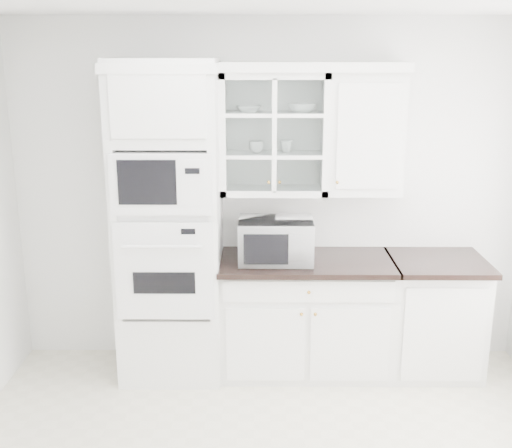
{
  "coord_description": "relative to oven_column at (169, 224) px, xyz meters",
  "views": [
    {
      "loc": [
        -0.07,
        -3.19,
        2.46
      ],
      "look_at": [
        -0.1,
        1.05,
        1.3
      ],
      "focal_mm": 45.0,
      "sensor_mm": 36.0,
      "label": 1
    }
  ],
  "objects": [
    {
      "name": "upper_cabinet_glass",
      "position": [
        0.78,
        0.17,
        0.65
      ],
      "size": [
        0.8,
        0.33,
        0.9
      ],
      "color": "white",
      "rests_on": "room_shell"
    },
    {
      "name": "crown_molding",
      "position": [
        0.68,
        0.14,
        1.14
      ],
      "size": [
        2.14,
        0.38,
        0.07
      ],
      "primitive_type": "cube",
      "color": "white",
      "rests_on": "room_shell"
    },
    {
      "name": "cup_b",
      "position": [
        0.87,
        0.18,
        0.56
      ],
      "size": [
        0.1,
        0.1,
        0.09
      ],
      "primitive_type": "imported",
      "rotation": [
        0.0,
        0.0,
        -0.01
      ],
      "color": "white",
      "rests_on": "upper_cabinet_glass"
    },
    {
      "name": "oven_column",
      "position": [
        0.0,
        0.0,
        0.0
      ],
      "size": [
        0.76,
        0.68,
        2.4
      ],
      "color": "white",
      "rests_on": "ground"
    },
    {
      "name": "countertop_microwave",
      "position": [
        0.8,
        -0.01,
        -0.12
      ],
      "size": [
        0.56,
        0.46,
        0.32
      ],
      "primitive_type": "imported",
      "rotation": [
        0.0,
        0.0,
        3.13
      ],
      "color": "white",
      "rests_on": "base_cabinet_run"
    },
    {
      "name": "room_shell",
      "position": [
        0.75,
        -0.99,
        0.58
      ],
      "size": [
        4.0,
        3.5,
        2.7
      ],
      "color": "white",
      "rests_on": "ground"
    },
    {
      "name": "bowl_a",
      "position": [
        0.59,
        0.15,
        0.83
      ],
      "size": [
        0.19,
        0.19,
        0.05
      ],
      "primitive_type": "imported",
      "rotation": [
        0.0,
        0.0,
        0.02
      ],
      "color": "white",
      "rests_on": "upper_cabinet_glass"
    },
    {
      "name": "upper_cabinet_solid",
      "position": [
        1.46,
        0.17,
        0.65
      ],
      "size": [
        0.55,
        0.33,
        0.9
      ],
      "primitive_type": "cube",
      "color": "white",
      "rests_on": "room_shell"
    },
    {
      "name": "cup_a",
      "position": [
        0.65,
        0.16,
        0.55
      ],
      "size": [
        0.13,
        0.13,
        0.09
      ],
      "primitive_type": "imported",
      "rotation": [
        0.0,
        0.0,
        0.2
      ],
      "color": "white",
      "rests_on": "upper_cabinet_glass"
    },
    {
      "name": "bowl_b",
      "position": [
        0.98,
        0.15,
        0.84
      ],
      "size": [
        0.22,
        0.22,
        0.06
      ],
      "primitive_type": "imported",
      "rotation": [
        0.0,
        0.0,
        0.08
      ],
      "color": "white",
      "rests_on": "upper_cabinet_glass"
    },
    {
      "name": "extra_base_cabinet",
      "position": [
        2.03,
        0.03,
        -0.74
      ],
      "size": [
        0.72,
        0.67,
        0.92
      ],
      "color": "white",
      "rests_on": "ground"
    },
    {
      "name": "base_cabinet_run",
      "position": [
        1.03,
        0.03,
        -0.74
      ],
      "size": [
        1.32,
        0.67,
        0.92
      ],
      "color": "white",
      "rests_on": "ground"
    }
  ]
}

